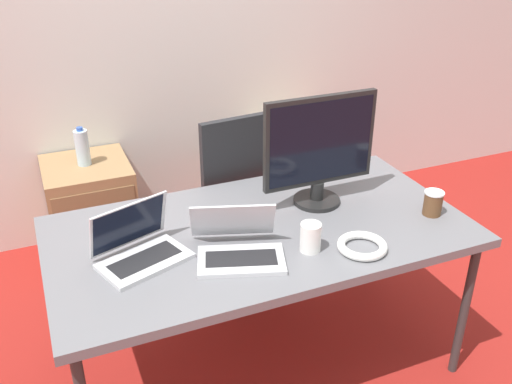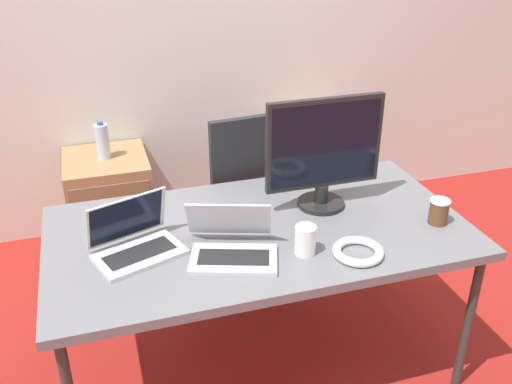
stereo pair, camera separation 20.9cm
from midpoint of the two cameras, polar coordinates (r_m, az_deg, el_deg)
The scene contains 14 objects.
ground_plane at distance 2.89m, azimuth -1.79°, elevation -16.60°, with size 14.00×14.00×0.00m, color maroon.
wall_back at distance 3.64m, azimuth -11.24°, elevation 15.68°, with size 10.00×0.05×2.60m.
desk at distance 2.45m, azimuth -2.03°, elevation -4.56°, with size 1.77×0.93×0.75m.
office_chair at distance 3.26m, azimuth -4.73°, elevation -2.58°, with size 0.56×0.58×1.05m.
cabinet_left at distance 3.63m, azimuth -17.69°, elevation -1.87°, with size 0.49×0.51×0.62m.
cabinet_right at distance 3.92m, azimuth 2.01°, elevation 1.74°, with size 0.49×0.51×0.62m.
water_bottle at distance 3.46m, azimuth -18.66°, elevation 4.21°, with size 0.08×0.08×0.23m.
laptop_left at distance 2.23m, azimuth -4.48°, elevation -5.50°, with size 0.38×0.39×0.20m.
laptop_right at distance 2.27m, azimuth -14.19°, elevation -5.56°, with size 0.39×0.35×0.22m.
monitor at distance 2.52m, azimuth 4.00°, elevation 4.20°, with size 0.53×0.21×0.51m.
mouse at distance 2.43m, azimuth -2.03°, elevation -3.18°, with size 0.04×0.06×0.03m.
coffee_cup_white at distance 2.25m, azimuth 2.83°, elevation -4.61°, with size 0.08×0.08×0.12m.
coffee_cup_brown at distance 2.59m, azimuth 15.10°, elevation -1.12°, with size 0.09×0.09×0.11m.
cable_coil at distance 2.30m, azimuth 8.02°, elevation -5.42°, with size 0.20×0.20×0.03m.
Camera 1 is at (-0.82, -1.92, 2.00)m, focal length 40.00 mm.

